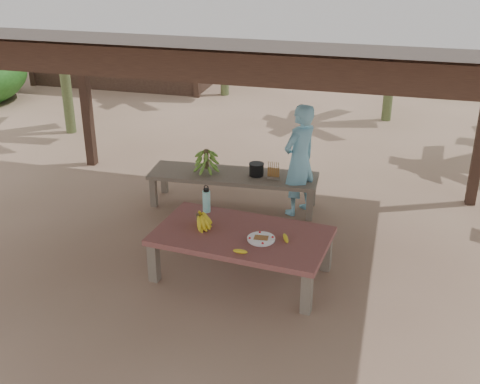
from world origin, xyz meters
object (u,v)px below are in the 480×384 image
(cooking_pot, at_px, (256,170))
(work_table, at_px, (242,239))
(woman, at_px, (300,160))
(ripe_banana_bunch, at_px, (198,220))
(plate, at_px, (261,239))
(bench, at_px, (233,178))
(water_flask, at_px, (206,201))

(cooking_pot, bearing_deg, work_table, -81.66)
(work_table, distance_m, woman, 1.73)
(work_table, distance_m, cooking_pot, 1.71)
(ripe_banana_bunch, bearing_deg, cooking_pot, 82.08)
(work_table, height_order, cooking_pot, cooking_pot)
(plate, distance_m, woman, 1.79)
(bench, relative_size, cooking_pot, 11.97)
(bench, xyz_separation_m, plate, (0.78, -1.76, 0.12))
(bench, distance_m, cooking_pot, 0.33)
(bench, relative_size, plate, 7.81)
(work_table, xyz_separation_m, water_flask, (-0.51, 0.40, 0.20))
(bench, relative_size, woman, 1.54)
(work_table, relative_size, water_flask, 5.88)
(cooking_pot, distance_m, woman, 0.59)
(water_flask, height_order, woman, woman)
(bench, distance_m, woman, 0.92)
(ripe_banana_bunch, distance_m, water_flask, 0.39)
(work_table, relative_size, cooking_pot, 10.12)
(cooking_pot, relative_size, woman, 0.13)
(bench, height_order, ripe_banana_bunch, ripe_banana_bunch)
(work_table, bearing_deg, ripe_banana_bunch, -176.81)
(bench, height_order, water_flask, water_flask)
(plate, xyz_separation_m, water_flask, (-0.74, 0.50, 0.12))
(work_table, distance_m, plate, 0.27)
(ripe_banana_bunch, relative_size, water_flask, 0.87)
(water_flask, bearing_deg, work_table, -38.38)
(water_flask, relative_size, woman, 0.22)
(water_flask, xyz_separation_m, cooking_pot, (0.26, 1.29, -0.11))
(woman, bearing_deg, plate, 29.49)
(ripe_banana_bunch, distance_m, cooking_pot, 1.69)
(ripe_banana_bunch, height_order, plate, ripe_banana_bunch)
(water_flask, bearing_deg, plate, -34.11)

